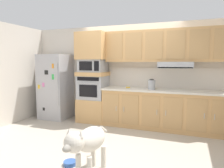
{
  "coord_description": "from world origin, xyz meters",
  "views": [
    {
      "loc": [
        1.42,
        -4.04,
        1.55
      ],
      "look_at": [
        -0.23,
        0.35,
        1.05
      ],
      "focal_mm": 32.81,
      "sensor_mm": 36.0,
      "label": 1
    }
  ],
  "objects": [
    {
      "name": "lower_cabinet_run",
      "position": [
        0.89,
        0.75,
        0.44
      ],
      "size": [
        2.86,
        0.63,
        0.88
      ],
      "color": "tan",
      "rests_on": "ground"
    },
    {
      "name": "back_kitchen_wall",
      "position": [
        0.0,
        1.11,
        1.25
      ],
      "size": [
        6.2,
        0.12,
        2.5
      ],
      "primitive_type": "cube",
      "color": "beige",
      "rests_on": "ground"
    },
    {
      "name": "built_in_oven",
      "position": [
        -0.91,
        0.75,
        0.9
      ],
      "size": [
        0.7,
        0.62,
        0.6
      ],
      "color": "#A8AAAF",
      "rests_on": "oven_base_cabinet"
    },
    {
      "name": "appliance_upper_cabinet",
      "position": [
        -0.91,
        0.75,
        1.96
      ],
      "size": [
        0.74,
        0.62,
        0.68
      ],
      "primitive_type": "cube",
      "color": "tan",
      "rests_on": "microwave"
    },
    {
      "name": "upper_cabinet_with_hood",
      "position": [
        0.91,
        0.87,
        1.9
      ],
      "size": [
        2.86,
        0.48,
        0.88
      ],
      "color": "tan",
      "rests_on": "backsplash_panel"
    },
    {
      "name": "dog",
      "position": [
        0.18,
        -1.68,
        0.49
      ],
      "size": [
        0.38,
        1.03,
        0.74
      ],
      "rotation": [
        0.0,
        0.0,
        -1.67
      ],
      "color": "beige",
      "rests_on": "ground"
    },
    {
      "name": "electric_kettle",
      "position": [
        0.62,
        0.7,
        1.03
      ],
      "size": [
        0.17,
        0.17,
        0.24
      ],
      "color": "#A8AAAF",
      "rests_on": "countertop_slab"
    },
    {
      "name": "dog_food_bowl",
      "position": [
        -0.22,
        -1.5,
        0.03
      ],
      "size": [
        0.2,
        0.2,
        0.06
      ],
      "color": "#3359A5",
      "rests_on": "ground"
    },
    {
      "name": "screwdriver",
      "position": [
        0.04,
        0.76,
        0.93
      ],
      "size": [
        0.16,
        0.16,
        0.03
      ],
      "color": "yellow",
      "rests_on": "countertop_slab"
    },
    {
      "name": "refrigerator",
      "position": [
        -2.03,
        0.68,
        0.88
      ],
      "size": [
        0.76,
        0.73,
        1.76
      ],
      "color": "#ADADB2",
      "rests_on": "ground"
    },
    {
      "name": "backsplash_panel",
      "position": [
        0.89,
        1.04,
        1.17
      ],
      "size": [
        2.9,
        0.02,
        0.5
      ],
      "primitive_type": "cube",
      "color": "silver",
      "rests_on": "countertop_slab"
    },
    {
      "name": "countertop_slab",
      "position": [
        0.89,
        0.75,
        0.9
      ],
      "size": [
        2.9,
        0.64,
        0.04
      ],
      "primitive_type": "cube",
      "color": "silver",
      "rests_on": "lower_cabinet_run"
    },
    {
      "name": "oven_base_cabinet",
      "position": [
        -0.91,
        0.75,
        0.3
      ],
      "size": [
        0.74,
        0.62,
        0.6
      ],
      "primitive_type": "cube",
      "color": "tan",
      "rests_on": "ground"
    },
    {
      "name": "microwave",
      "position": [
        -0.91,
        0.75,
        1.46
      ],
      "size": [
        0.64,
        0.54,
        0.32
      ],
      "color": "#A8AAAF",
      "rests_on": "appliance_mid_shelf"
    },
    {
      "name": "appliance_mid_shelf",
      "position": [
        -0.91,
        0.75,
        1.25
      ],
      "size": [
        0.74,
        0.62,
        0.1
      ],
      "primitive_type": "cube",
      "color": "tan",
      "rests_on": "built_in_oven"
    },
    {
      "name": "ground_plane",
      "position": [
        0.0,
        0.0,
        0.0
      ],
      "size": [
        9.6,
        9.6,
        0.0
      ],
      "primitive_type": "plane",
      "color": "#B2A899"
    },
    {
      "name": "side_panel_left",
      "position": [
        -2.8,
        0.0,
        1.25
      ],
      "size": [
        0.12,
        7.1,
        2.5
      ],
      "primitive_type": "cube",
      "color": "beige",
      "rests_on": "ground"
    }
  ]
}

